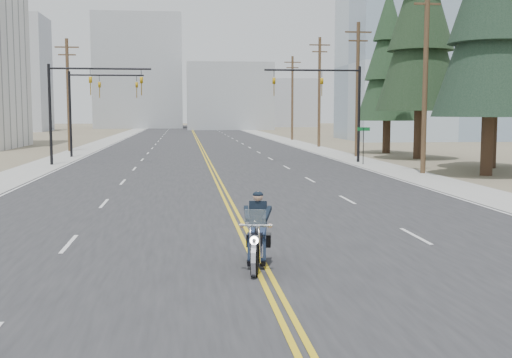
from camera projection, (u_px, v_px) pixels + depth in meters
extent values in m
plane|color=#776D56|center=(265.00, 276.00, 14.45)|extent=(400.00, 400.00, 0.00)
cube|color=#303033|center=(198.00, 141.00, 83.64)|extent=(20.00, 200.00, 0.01)
cube|color=#A5A5A0|center=(108.00, 141.00, 82.36)|extent=(3.00, 200.00, 0.01)
cube|color=#A5A5A0|center=(285.00, 140.00, 84.92)|extent=(3.00, 200.00, 0.01)
cylinder|color=black|center=(50.00, 115.00, 44.49)|extent=(0.20, 0.20, 7.00)
cylinder|color=black|center=(100.00, 69.00, 44.55)|extent=(7.00, 0.14, 0.14)
imported|color=#BF8C0C|center=(90.00, 78.00, 44.54)|extent=(0.21, 0.26, 1.30)
imported|color=#BF8C0C|center=(141.00, 78.00, 44.93)|extent=(0.21, 0.26, 1.30)
cylinder|color=black|center=(359.00, 115.00, 46.94)|extent=(0.20, 0.20, 7.00)
cylinder|color=black|center=(312.00, 70.00, 46.22)|extent=(7.00, 0.14, 0.14)
imported|color=#BF8C0C|center=(322.00, 79.00, 46.37)|extent=(0.21, 0.26, 1.30)
imported|color=#BF8C0C|center=(274.00, 79.00, 45.98)|extent=(0.21, 0.26, 1.30)
cylinder|color=black|center=(70.00, 114.00, 52.40)|extent=(0.20, 0.20, 7.00)
cylinder|color=black|center=(107.00, 75.00, 52.40)|extent=(6.00, 0.14, 0.14)
imported|color=#BF8C0C|center=(99.00, 83.00, 52.40)|extent=(0.21, 0.26, 1.30)
imported|color=#BF8C0C|center=(137.00, 83.00, 52.74)|extent=(0.21, 0.26, 1.30)
cylinder|color=black|center=(363.00, 146.00, 45.17)|extent=(0.06, 0.06, 2.60)
cube|color=#0C5926|center=(364.00, 129.00, 45.05)|extent=(0.90, 0.03, 0.25)
cylinder|color=brown|center=(425.00, 77.00, 37.98)|extent=(0.30, 0.30, 11.50)
cube|color=brown|center=(427.00, 4.00, 37.54)|extent=(1.60, 0.12, 0.12)
cylinder|color=brown|center=(357.00, 90.00, 52.83)|extent=(0.30, 0.30, 11.00)
cube|color=brown|center=(358.00, 32.00, 52.34)|extent=(2.20, 0.12, 0.12)
cube|color=brown|center=(358.00, 41.00, 52.42)|extent=(1.60, 0.12, 0.12)
cylinder|color=brown|center=(319.00, 93.00, 67.63)|extent=(0.30, 0.30, 11.50)
cube|color=brown|center=(320.00, 45.00, 67.12)|extent=(2.20, 0.12, 0.12)
cube|color=brown|center=(320.00, 52.00, 67.19)|extent=(1.60, 0.12, 0.12)
cylinder|color=brown|center=(292.00, 98.00, 84.46)|extent=(0.30, 0.30, 11.00)
cube|color=brown|center=(292.00, 62.00, 83.97)|extent=(2.20, 0.12, 0.12)
cube|color=brown|center=(292.00, 68.00, 84.04)|extent=(1.60, 0.12, 0.12)
cylinder|color=brown|center=(68.00, 95.00, 59.96)|extent=(0.30, 0.30, 10.50)
cube|color=brown|center=(67.00, 47.00, 59.50)|extent=(2.20, 0.12, 0.12)
cube|color=brown|center=(67.00, 55.00, 59.57)|extent=(1.60, 0.12, 0.12)
cube|color=#9EB5CC|center=(435.00, 65.00, 86.16)|extent=(24.00, 16.00, 20.00)
cube|color=#B7BCC6|center=(9.00, 74.00, 123.08)|extent=(14.00, 12.00, 22.00)
cube|color=#ADB2B7|center=(229.00, 97.00, 138.16)|extent=(18.00, 14.00, 14.00)
cube|color=#B7BCC6|center=(396.00, 85.00, 126.69)|extent=(16.00, 12.00, 18.00)
cube|color=#ADB2B7|center=(139.00, 72.00, 150.14)|extent=(20.00, 15.00, 26.00)
cube|color=#B7BCC6|center=(288.00, 103.00, 164.87)|extent=(14.00, 14.00, 12.00)
cylinder|color=#382619|center=(487.00, 146.00, 37.22)|extent=(0.66, 0.66, 3.42)
cone|color=black|center=(491.00, 26.00, 36.51)|extent=(6.46, 6.46, 10.25)
cylinder|color=#382619|center=(491.00, 142.00, 42.25)|extent=(0.76, 0.76, 3.45)
cone|color=black|center=(495.00, 35.00, 41.54)|extent=(6.47, 6.47, 10.36)
cylinder|color=#382619|center=(418.00, 135.00, 50.76)|extent=(0.66, 0.66, 3.80)
cone|color=black|center=(421.00, 37.00, 49.97)|extent=(6.83, 6.83, 11.39)
cylinder|color=#382619|center=(386.00, 137.00, 57.87)|extent=(0.69, 0.69, 2.94)
cone|color=#1A341B|center=(388.00, 71.00, 57.26)|extent=(5.49, 5.49, 8.83)
cone|color=#1A341B|center=(388.00, 42.00, 57.01)|extent=(4.12, 4.12, 6.62)
cone|color=#1A341B|center=(389.00, 14.00, 56.75)|extent=(2.75, 2.75, 4.71)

